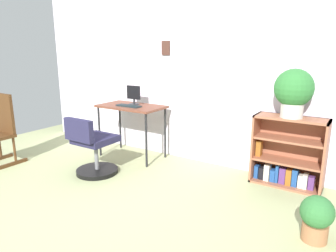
% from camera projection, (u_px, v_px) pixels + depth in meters
% --- Properties ---
extents(ground_plane, '(6.24, 6.24, 0.00)m').
position_uv_depth(ground_plane, '(62.00, 223.00, 2.78)').
color(ground_plane, tan).
extents(wall_back, '(5.20, 0.12, 2.49)m').
position_uv_depth(wall_back, '(184.00, 70.00, 4.23)').
color(wall_back, silver).
rests_on(wall_back, ground_plane).
extents(desk, '(0.92, 0.53, 0.75)m').
position_uv_depth(desk, '(131.00, 110.00, 4.35)').
color(desk, brown).
rests_on(desk, ground_plane).
extents(monitor, '(0.22, 0.15, 0.27)m').
position_uv_depth(monitor, '(134.00, 95.00, 4.36)').
color(monitor, '#262628').
rests_on(monitor, desk).
extents(keyboard, '(0.37, 0.13, 0.02)m').
position_uv_depth(keyboard, '(129.00, 106.00, 4.24)').
color(keyboard, '#1B272A').
rests_on(keyboard, desk).
extents(office_chair, '(0.52, 0.55, 0.74)m').
position_uv_depth(office_chair, '(93.00, 150.00, 3.79)').
color(office_chair, black).
rests_on(office_chair, ground_plane).
extents(bookshelf_low, '(0.77, 0.30, 0.80)m').
position_uv_depth(bookshelf_low, '(287.00, 155.00, 3.50)').
color(bookshelf_low, '#9B5B40').
rests_on(bookshelf_low, ground_plane).
extents(potted_plant_on_shelf, '(0.41, 0.41, 0.52)m').
position_uv_depth(potted_plant_on_shelf, '(294.00, 91.00, 3.28)').
color(potted_plant_on_shelf, '#B7B2A8').
rests_on(potted_plant_on_shelf, bookshelf_low).
extents(potted_plant_floor, '(0.26, 0.26, 0.39)m').
position_uv_depth(potted_plant_floor, '(316.00, 217.00, 2.48)').
color(potted_plant_floor, '#9E6642').
rests_on(potted_plant_floor, ground_plane).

